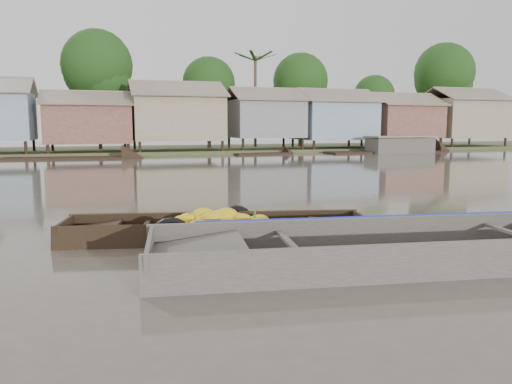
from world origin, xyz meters
name	(u,v)px	position (x,y,z in m)	size (l,w,h in m)	color
ground	(293,243)	(0.00, 0.00, 0.00)	(120.00, 120.00, 0.00)	#50483D
riverbank	(178,113)	(3.03, 31.86, 3.07)	(120.00, 12.47, 10.22)	#384723
banana_boat	(213,230)	(-1.33, 0.80, 0.17)	(5.93, 2.58, 0.82)	black
viewer_boat	(410,256)	(1.32, -1.68, 0.08)	(8.49, 3.34, 0.66)	#433D38
distant_boats	(328,152)	(12.67, 24.56, 0.20)	(47.12, 14.17, 1.38)	black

